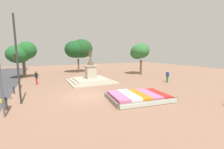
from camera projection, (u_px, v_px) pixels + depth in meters
name	position (u px, v px, depth m)	size (l,w,h in m)	color
ground_plane	(87.00, 96.00, 13.84)	(73.65, 73.65, 0.00)	#8C6651
flower_planter	(138.00, 97.00, 12.88)	(5.58, 4.26, 0.58)	#38281C
statue_monument	(91.00, 78.00, 20.48)	(5.82, 5.82, 4.31)	#B0A692
traffic_light_mid_block	(17.00, 65.00, 16.22)	(0.42, 0.30, 3.84)	#2D2D33
banner_pole	(17.00, 58.00, 11.32)	(0.14, 0.74, 6.84)	#2D2D33
pedestrian_near_planter	(167.00, 76.00, 20.06)	(0.24, 0.57, 1.64)	#338C4C
pedestrian_crossing_plaza	(36.00, 77.00, 18.79)	(0.36, 0.53, 1.70)	red
kerb_bollard_mid_a	(6.00, 103.00, 10.46)	(0.16, 0.16, 0.95)	#2D2D33
kerb_bollard_mid_b	(10.00, 94.00, 12.99)	(0.13, 0.13, 0.85)	slate
kerb_bollard_north	(14.00, 90.00, 14.68)	(0.15, 0.15, 0.77)	#2D2D33
park_tree_far_left	(140.00, 52.00, 27.26)	(3.81, 3.20, 5.67)	brown
park_tree_behind_statue	(22.00, 53.00, 23.22)	(4.27, 3.98, 5.70)	brown
park_tree_far_right	(78.00, 49.00, 29.89)	(5.58, 4.16, 6.64)	brown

